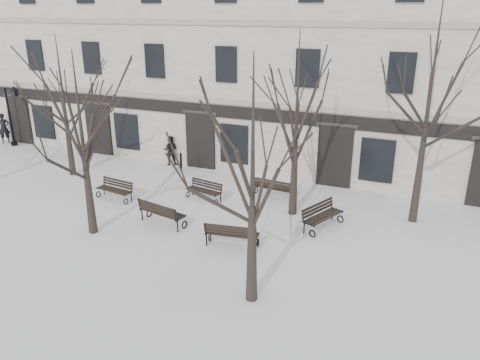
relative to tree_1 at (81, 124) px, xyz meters
The scene contains 18 objects.
ground 5.63m from the tree_1, ahead, with size 100.00×100.00×0.00m, color white.
building 13.96m from the tree_1, 74.29° to the left, with size 40.40×10.20×11.40m.
tree_1 is the anchor object (origin of this frame).
tree_2 7.28m from the tree_1, 13.53° to the right, with size 4.88×4.88×6.97m.
tree_4 7.14m from the tree_1, 137.22° to the left, with size 4.78×4.78×6.83m.
tree_5 7.88m from the tree_1, 35.36° to the left, with size 5.08×5.08×7.26m.
tree_6 12.47m from the tree_1, 27.45° to the left, with size 5.93×5.93×8.47m.
bench_0 4.92m from the tree_1, 112.19° to the left, with size 1.80×0.85×0.87m.
bench_1 4.44m from the tree_1, 36.96° to the left, with size 2.06×1.08×0.99m.
bench_2 6.49m from the tree_1, 10.36° to the left, with size 1.95×0.96×0.95m.
bench_3 6.32m from the tree_1, 61.84° to the left, with size 1.73×0.90×0.83m.
bench_4 8.52m from the tree_1, 48.27° to the left, with size 1.98×0.86×0.97m.
bench_5 9.39m from the tree_1, 25.40° to the left, with size 1.36×1.99×0.96m.
lamp_post 14.44m from the tree_1, 147.46° to the left, with size 1.14×0.42×3.64m.
bollard_a 8.12m from the tree_1, 92.58° to the left, with size 0.13×0.13×1.05m.
bollard_b 9.71m from the tree_1, 49.76° to the left, with size 0.14×0.14×1.06m.
pedestrian_a 15.98m from the tree_1, 149.10° to the left, with size 0.68×0.44×1.85m, color black.
pedestrian_b 9.29m from the tree_1, 100.29° to the left, with size 0.77×0.60×1.59m, color black.
Camera 1 is at (7.48, -12.88, 7.94)m, focal length 35.00 mm.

